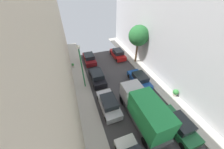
% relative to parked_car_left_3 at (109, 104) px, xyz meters
% --- Properties ---
extents(ground, '(32.00, 32.00, 0.00)m').
position_rel_parked_car_left_3_xyz_m(ground, '(2.70, -2.09, -0.72)').
color(ground, '#423F42').
extents(sidewalk_left, '(2.00, 44.00, 0.15)m').
position_rel_parked_car_left_3_xyz_m(sidewalk_left, '(-2.30, -2.09, -0.64)').
color(sidewalk_left, '#B7B2A8').
rests_on(sidewalk_left, ground).
extents(sidewalk_right, '(2.00, 44.00, 0.15)m').
position_rel_parked_car_left_3_xyz_m(sidewalk_right, '(7.70, -2.09, -0.64)').
color(sidewalk_right, '#B7B2A8').
rests_on(sidewalk_right, ground).
extents(parked_car_left_3, '(1.78, 4.20, 1.57)m').
position_rel_parked_car_left_3_xyz_m(parked_car_left_3, '(0.00, 0.00, 0.00)').
color(parked_car_left_3, silver).
rests_on(parked_car_left_3, ground).
extents(parked_car_left_4, '(1.78, 4.20, 1.57)m').
position_rel_parked_car_left_3_xyz_m(parked_car_left_4, '(0.00, 5.18, 0.00)').
color(parked_car_left_4, black).
rests_on(parked_car_left_4, ground).
extents(parked_car_left_5, '(1.78, 4.20, 1.57)m').
position_rel_parked_car_left_3_xyz_m(parked_car_left_5, '(0.00, 10.75, 0.00)').
color(parked_car_left_5, maroon).
rests_on(parked_car_left_5, ground).
extents(parked_car_right_2, '(1.78, 4.20, 1.57)m').
position_rel_parked_car_left_3_xyz_m(parked_car_right_2, '(5.40, -4.64, 0.00)').
color(parked_car_right_2, '#1E6638').
rests_on(parked_car_right_2, ground).
extents(parked_car_right_3, '(1.78, 4.20, 1.57)m').
position_rel_parked_car_left_3_xyz_m(parked_car_right_3, '(5.40, 2.59, 0.00)').
color(parked_car_right_3, '#194799').
rests_on(parked_car_right_3, ground).
extents(parked_car_right_4, '(1.78, 4.20, 1.57)m').
position_rel_parked_car_left_3_xyz_m(parked_car_right_4, '(5.40, 10.58, 0.00)').
color(parked_car_right_4, red).
rests_on(parked_car_right_4, ground).
extents(delivery_truck, '(2.26, 6.60, 3.38)m').
position_rel_parked_car_left_3_xyz_m(delivery_truck, '(2.70, -2.66, 1.07)').
color(delivery_truck, '#4C4C51').
rests_on(delivery_truck, ground).
extents(street_tree_1, '(3.22, 3.22, 6.28)m').
position_rel_parked_car_left_3_xyz_m(street_tree_1, '(7.74, 7.93, 4.07)').
color(street_tree_1, brown).
rests_on(street_tree_1, sidewalk_right).
extents(potted_plant_2, '(0.69, 0.69, 0.96)m').
position_rel_parked_car_left_3_xyz_m(potted_plant_2, '(8.33, -1.12, -0.03)').
color(potted_plant_2, '#B2A899').
rests_on(potted_plant_2, sidewalk_right).
extents(potted_plant_4, '(0.41, 0.41, 0.69)m').
position_rel_parked_car_left_3_xyz_m(potted_plant_4, '(-2.97, 9.85, -0.19)').
color(potted_plant_4, '#B2A899').
rests_on(potted_plant_4, sidewalk_left).
extents(lamp_post, '(0.44, 0.44, 5.98)m').
position_rel_parked_car_left_3_xyz_m(lamp_post, '(-1.90, 4.48, 3.33)').
color(lamp_post, '#26723F').
rests_on(lamp_post, sidewalk_left).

